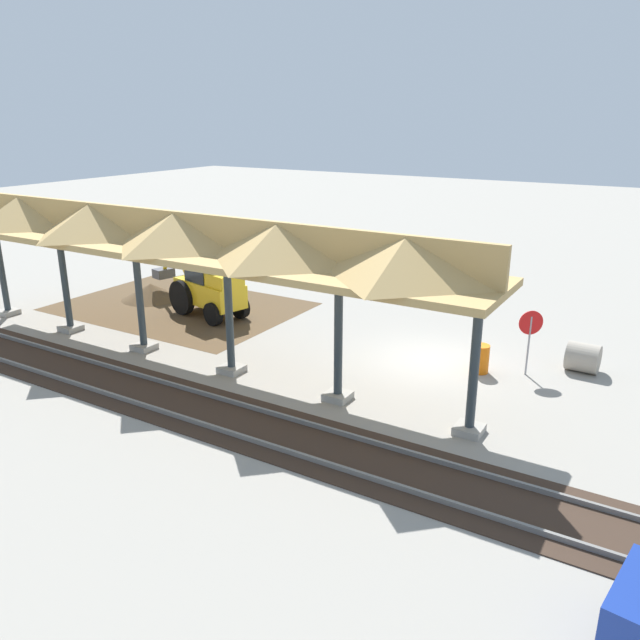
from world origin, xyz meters
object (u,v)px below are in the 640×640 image
concrete_pipe (583,357)px  backhoe (207,284)px  stop_sign (530,329)px  traffic_barrel (480,359)px

concrete_pipe → backhoe: bearing=6.4°
backhoe → stop_sign: bearing=-178.2°
stop_sign → backhoe: backhoe is taller
concrete_pipe → traffic_barrel: bearing=32.5°
backhoe → concrete_pipe: backhoe is taller
stop_sign → concrete_pipe: stop_sign is taller
backhoe → concrete_pipe: (-13.94, -1.57, -0.80)m
stop_sign → concrete_pipe: (-1.44, -1.18, -1.03)m
backhoe → traffic_barrel: backhoe is taller
stop_sign → backhoe: size_ratio=0.38×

